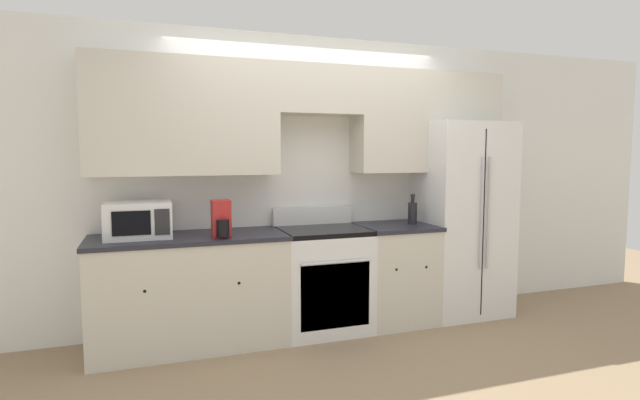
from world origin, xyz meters
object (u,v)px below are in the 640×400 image
(microwave, at_px, (138,220))
(oven_range, at_px, (323,279))
(bottle, at_px, (412,212))
(refrigerator, at_px, (459,218))

(microwave, bearing_deg, oven_range, -1.66)
(oven_range, bearing_deg, bottle, -0.07)
(microwave, distance_m, bottle, 2.38)
(refrigerator, xyz_separation_m, microwave, (-2.93, -0.01, 0.12))
(refrigerator, bearing_deg, bottle, -174.30)
(oven_range, xyz_separation_m, refrigerator, (1.43, 0.05, 0.47))
(refrigerator, xyz_separation_m, bottle, (-0.55, -0.05, 0.09))
(bottle, bearing_deg, microwave, 178.93)
(microwave, bearing_deg, refrigerator, 0.20)
(oven_range, height_order, bottle, bottle)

